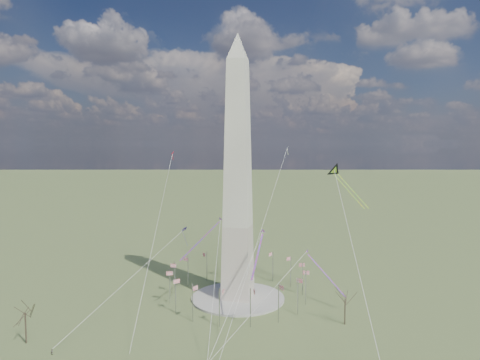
% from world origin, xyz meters
% --- Properties ---
extents(ground, '(2000.00, 2000.00, 0.00)m').
position_xyz_m(ground, '(0.00, 0.00, 0.00)').
color(ground, '#505D2E').
rests_on(ground, ground).
extents(plaza, '(36.00, 36.00, 0.80)m').
position_xyz_m(plaza, '(0.00, 0.00, 0.40)').
color(plaza, '#A2A094').
rests_on(plaza, ground).
extents(washington_monument, '(15.56, 15.56, 100.00)m').
position_xyz_m(washington_monument, '(0.00, 0.00, 47.95)').
color(washington_monument, '#B8AD9A').
rests_on(washington_monument, plaza).
extents(flagpole_ring, '(54.40, 54.40, 13.00)m').
position_xyz_m(flagpole_ring, '(-0.00, -0.00, 7.27)').
color(flagpole_ring, '#BBBDC2').
rests_on(flagpole_ring, ground).
extents(tree_near, '(7.42, 7.42, 12.99)m').
position_xyz_m(tree_near, '(40.10, -14.87, 9.26)').
color(tree_near, '#483D2C').
rests_on(tree_near, ground).
extents(tree_far, '(8.00, 8.00, 14.00)m').
position_xyz_m(tree_far, '(-53.59, -50.41, 9.98)').
color(tree_far, '#483D2C').
rests_on(tree_far, ground).
extents(person_west, '(0.83, 0.67, 1.63)m').
position_xyz_m(person_west, '(-41.33, -54.92, 0.81)').
color(person_west, gray).
rests_on(person_west, ground).
extents(kite_delta_black, '(16.54, 17.34, 16.08)m').
position_xyz_m(kite_delta_black, '(36.23, 15.09, 48.51)').
color(kite_delta_black, black).
rests_on(kite_delta_black, ground).
extents(kite_diamond_purple, '(2.31, 2.83, 8.26)m').
position_xyz_m(kite_diamond_purple, '(-25.38, 9.78, 23.39)').
color(kite_diamond_purple, navy).
rests_on(kite_diamond_purple, ground).
extents(kite_streamer_left, '(1.78, 19.02, 13.07)m').
position_xyz_m(kite_streamer_left, '(10.95, -14.46, 24.04)').
color(kite_streamer_left, red).
rests_on(kite_streamer_left, ground).
extents(kite_streamer_mid, '(11.48, 16.95, 13.32)m').
position_xyz_m(kite_streamer_mid, '(-9.45, -9.84, 27.11)').
color(kite_streamer_mid, red).
rests_on(kite_streamer_mid, ground).
extents(kite_streamer_right, '(16.17, 13.81, 13.78)m').
position_xyz_m(kite_streamer_right, '(30.92, 5.37, 12.96)').
color(kite_streamer_right, red).
rests_on(kite_streamer_right, ground).
extents(kite_small_red, '(1.60, 1.39, 4.09)m').
position_xyz_m(kite_small_red, '(-39.56, 32.89, 55.28)').
color(kite_small_red, red).
rests_on(kite_small_red, ground).
extents(kite_small_white, '(1.16, 1.88, 4.31)m').
position_xyz_m(kite_small_white, '(12.93, 48.27, 57.75)').
color(kite_small_white, silver).
rests_on(kite_small_white, ground).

